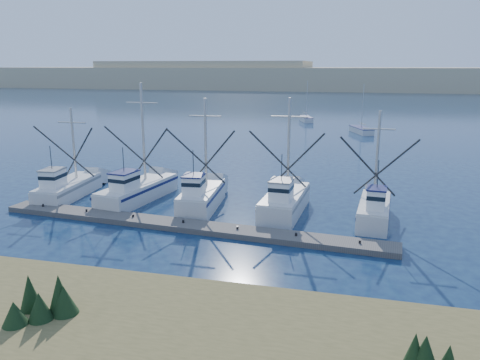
% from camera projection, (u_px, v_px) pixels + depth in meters
% --- Properties ---
extents(ground, '(500.00, 500.00, 0.00)m').
position_uv_depth(ground, '(275.00, 273.00, 25.63)').
color(ground, '#0D1C3D').
rests_on(ground, ground).
extents(shore_bank, '(40.00, 10.00, 1.60)m').
position_uv_depth(shore_bank, '(25.00, 341.00, 17.91)').
color(shore_bank, '#4C422D').
rests_on(shore_bank, ground).
extents(floating_dock, '(29.06, 4.28, 0.39)m').
position_uv_depth(floating_dock, '(183.00, 225.00, 32.65)').
color(floating_dock, '#57534E').
rests_on(floating_dock, ground).
extents(dune_ridge, '(360.00, 60.00, 10.00)m').
position_uv_depth(dune_ridge, '(351.00, 78.00, 222.28)').
color(dune_ridge, tan).
rests_on(dune_ridge, ground).
extents(trawler_fleet, '(28.17, 8.98, 9.69)m').
position_uv_depth(trawler_fleet, '(200.00, 196.00, 37.14)').
color(trawler_fleet, silver).
rests_on(trawler_fleet, ground).
extents(sailboat_near, '(4.11, 6.84, 8.10)m').
position_uv_depth(sailboat_near, '(361.00, 130.00, 78.23)').
color(sailboat_near, silver).
rests_on(sailboat_near, ground).
extents(sailboat_far, '(3.43, 5.94, 8.10)m').
position_uv_depth(sailboat_far, '(306.00, 119.00, 94.38)').
color(sailboat_far, silver).
rests_on(sailboat_far, ground).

